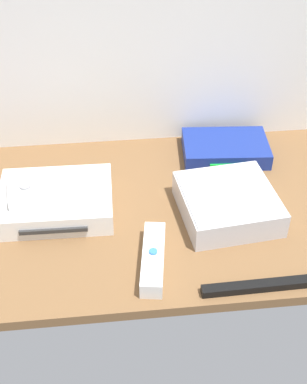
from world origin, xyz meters
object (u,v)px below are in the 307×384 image
remote_classic_pad (48,188)px  sensor_bar (275,284)px  network_router (225,148)px  remote_wand (153,259)px  game_console (56,201)px  mini_computer (228,203)px

remote_classic_pad → sensor_bar: (36.72, -23.01, -4.71)cm
network_router → remote_wand: same height
game_console → network_router: size_ratio=1.13×
game_console → remote_wand: 23.11cm
mini_computer → sensor_bar: bearing=-78.3°
remote_wand → remote_classic_pad: 24.21cm
network_router → sensor_bar: (0.11, -37.44, -1.00)cm
network_router → game_console: bearing=-153.6°
game_console → mini_computer: mini_computer is taller
game_console → remote_classic_pad: size_ratio=1.39×
network_router → mini_computer: bearing=-96.8°
remote_wand → sensor_bar: 20.25cm
network_router → remote_wand: size_ratio=1.24×
game_console → remote_classic_pad: (-1.09, -0.01, 3.21)cm
game_console → remote_wand: (16.65, -16.02, -0.69)cm
game_console → mini_computer: (31.80, -4.52, 0.44)cm
remote_wand → remote_classic_pad: size_ratio=0.99×
sensor_bar → game_console: bearing=146.0°
game_console → remote_wand: size_ratio=1.40×
network_router → remote_classic_pad: 39.52cm
remote_classic_pad → sensor_bar: size_ratio=0.64×
game_console → network_router: game_console is taller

